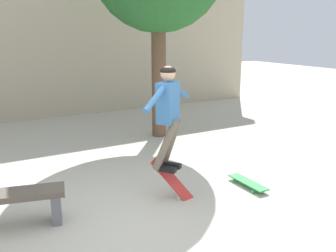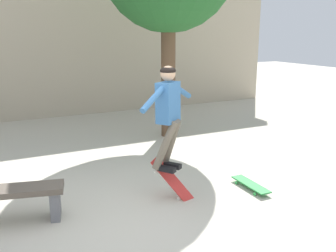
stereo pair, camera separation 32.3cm
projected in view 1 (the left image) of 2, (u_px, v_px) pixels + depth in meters
The scene contains 5 objects.
ground_plane at pixel (147, 221), 4.96m from camera, with size 40.00×40.00×0.00m, color beige.
building_backdrop at pixel (31, 30), 10.26m from camera, with size 15.39×0.52×5.64m.
skater at pixel (168, 109), 5.26m from camera, with size 1.15×0.82×1.51m.
skateboard_flipping at pixel (172, 180), 5.56m from camera, with size 0.60×0.43×0.72m.
skateboard_resting at pixel (248, 182), 6.04m from camera, with size 0.24×0.78×0.08m.
Camera 1 is at (-1.97, -4.05, 2.44)m, focal length 40.00 mm.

